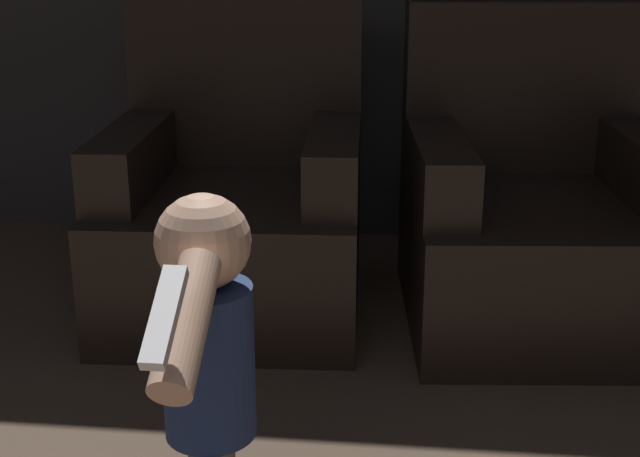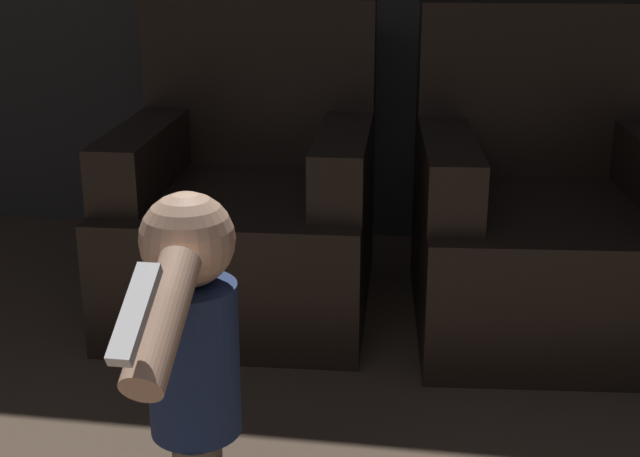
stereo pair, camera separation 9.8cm
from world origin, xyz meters
name	(u,v)px [view 2 (the right image)]	position (x,y,z in m)	size (l,w,h in m)	color
armchair_left	(248,207)	(-0.24, 3.75, 0.33)	(0.86, 0.93, 0.99)	black
armchair_right	(545,221)	(0.74, 3.75, 0.33)	(0.89, 0.96, 0.99)	black
person_toddler	(192,361)	(-0.02, 2.39, 0.46)	(0.17, 0.54, 0.78)	brown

